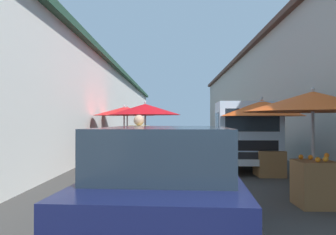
% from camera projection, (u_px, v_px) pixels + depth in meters
% --- Properties ---
extents(ground, '(90.00, 90.00, 0.00)m').
position_uv_depth(ground, '(187.00, 156.00, 15.74)').
color(ground, '#3D3A38').
extents(building_left_whitewash, '(49.80, 7.50, 4.61)m').
position_uv_depth(building_left_whitewash, '(41.00, 106.00, 18.11)').
color(building_left_whitewash, silver).
rests_on(building_left_whitewash, ground).
extents(building_right_concrete, '(49.80, 7.50, 5.88)m').
position_uv_depth(building_right_concrete, '(331.00, 93.00, 17.92)').
color(building_right_concrete, '#A39E93').
rests_on(building_right_concrete, ground).
extents(fruit_stall_far_right, '(2.33, 2.33, 2.20)m').
position_uv_depth(fruit_stall_far_right, '(263.00, 117.00, 9.86)').
color(fruit_stall_far_right, '#9E9EA3').
rests_on(fruit_stall_far_right, ground).
extents(fruit_stall_near_left, '(2.28, 2.28, 2.25)m').
position_uv_depth(fruit_stall_near_left, '(127.00, 118.00, 16.42)').
color(fruit_stall_near_left, '#9E9EA3').
rests_on(fruit_stall_near_left, ground).
extents(fruit_stall_far_left, '(2.43, 2.43, 2.16)m').
position_uv_depth(fruit_stall_far_left, '(124.00, 118.00, 14.11)').
color(fruit_stall_far_left, '#9E9EA3').
rests_on(fruit_stall_far_left, ground).
extents(fruit_stall_near_right, '(2.54, 2.54, 2.15)m').
position_uv_depth(fruit_stall_near_right, '(313.00, 113.00, 6.53)').
color(fruit_stall_near_right, '#9E9EA3').
rests_on(fruit_stall_near_right, ground).
extents(fruit_stall_mid_lane, '(2.18, 2.18, 2.13)m').
position_uv_depth(fruit_stall_mid_lane, '(145.00, 120.00, 10.89)').
color(fruit_stall_mid_lane, '#9E9EA3').
rests_on(fruit_stall_mid_lane, ground).
extents(hatchback_car, '(4.02, 2.15, 1.45)m').
position_uv_depth(hatchback_car, '(167.00, 183.00, 4.57)').
color(hatchback_car, '#0F1438').
rests_on(hatchback_car, ground).
extents(delivery_truck, '(4.97, 2.08, 2.08)m').
position_uv_depth(delivery_truck, '(243.00, 137.00, 11.13)').
color(delivery_truck, black).
rests_on(delivery_truck, ground).
extents(vendor_by_crates, '(0.50, 0.48, 1.66)m').
position_uv_depth(vendor_by_crates, '(139.00, 148.00, 7.48)').
color(vendor_by_crates, navy).
rests_on(vendor_by_crates, ground).
extents(parked_scooter, '(1.66, 0.61, 1.14)m').
position_uv_depth(parked_scooter, '(224.00, 145.00, 16.08)').
color(parked_scooter, black).
rests_on(parked_scooter, ground).
extents(plastic_stool, '(0.30, 0.30, 0.43)m').
position_uv_depth(plastic_stool, '(263.00, 149.00, 15.10)').
color(plastic_stool, red).
rests_on(plastic_stool, ground).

